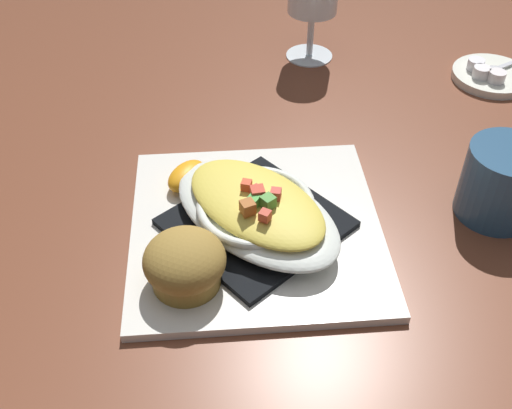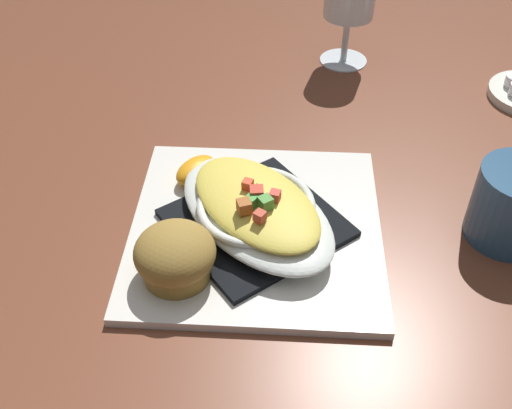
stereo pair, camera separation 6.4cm
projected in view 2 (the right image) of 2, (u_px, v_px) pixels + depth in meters
The scene contains 6 objects.
ground_plane at pixel (256, 232), 0.67m from camera, with size 2.60×2.60×0.00m, color brown.
square_plate at pixel (256, 229), 0.66m from camera, with size 0.27×0.27×0.01m, color silver.
folded_napkin at pixel (256, 223), 0.66m from camera, with size 0.16×0.16×0.01m, color black.
gratin_dish at pixel (256, 208), 0.64m from camera, with size 0.24×0.21×0.05m.
muffin at pixel (175, 256), 0.59m from camera, with size 0.08×0.08×0.06m.
orange_garnish at pixel (198, 170), 0.71m from camera, with size 0.07×0.07×0.03m.
Camera 2 is at (0.47, -0.05, 0.47)m, focal length 43.02 mm.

